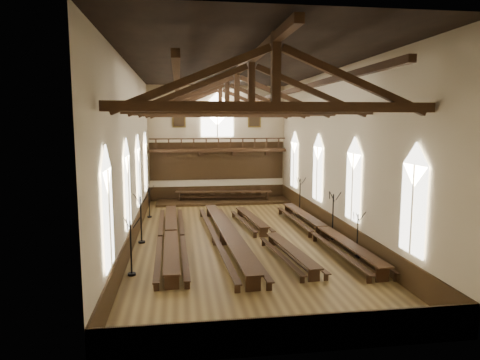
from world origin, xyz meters
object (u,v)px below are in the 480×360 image
at_px(refectory_row_c, 268,233).
at_px(candelabrum_left_mid, 141,228).
at_px(dais, 224,201).
at_px(high_table, 224,193).
at_px(refectory_row_a, 171,234).
at_px(candelabrum_left_far, 149,208).
at_px(candelabrum_right_mid, 333,225).
at_px(candelabrum_right_far, 300,203).
at_px(candelabrum_left_near, 131,258).
at_px(candelabrum_right_near, 357,244).
at_px(refectory_row_b, 226,233).
at_px(refectory_row_d, 323,230).

height_order(refectory_row_c, candelabrum_left_mid, candelabrum_left_mid).
relative_size(dais, high_table, 1.38).
distance_m(refectory_row_a, candelabrum_left_far, 7.14).
bearing_deg(candelabrum_left_mid, candelabrum_right_mid, -3.82).
distance_m(candelabrum_left_far, candelabrum_right_far, 11.11).
height_order(candelabrum_left_near, candelabrum_right_near, candelabrum_left_near).
distance_m(refectory_row_b, candelabrum_right_mid, 6.34).
relative_size(high_table, candelabrum_left_far, 3.53).
bearing_deg(candelabrum_right_near, refectory_row_d, 98.73).
relative_size(dais, candelabrum_left_far, 4.87).
xyz_separation_m(refectory_row_d, candelabrum_left_far, (-10.54, 7.32, 0.15)).
xyz_separation_m(candelabrum_left_far, candelabrum_right_mid, (11.10, -7.40, 0.16)).
bearing_deg(candelabrum_left_mid, candelabrum_right_near, -21.09).
bearing_deg(refectory_row_b, candelabrum_right_mid, 0.26).
bearing_deg(refectory_row_b, refectory_row_a, 171.05).
bearing_deg(candelabrum_left_near, refectory_row_d, 23.52).
bearing_deg(candelabrum_left_mid, refectory_row_d, -3.59).
distance_m(candelabrum_left_far, candelabrum_right_near, 15.58).
distance_m(refectory_row_a, dais, 12.73).
bearing_deg(candelabrum_right_mid, candelabrum_right_far, 90.00).
bearing_deg(refectory_row_c, candelabrum_right_near, -43.16).
bearing_deg(candelabrum_left_far, dais, 40.40).
distance_m(refectory_row_d, candelabrum_right_mid, 0.64).
height_order(dais, candelabrum_left_mid, candelabrum_left_mid).
height_order(refectory_row_a, candelabrum_left_far, candelabrum_left_far).
bearing_deg(candelabrum_right_near, candelabrum_right_far, 90.00).
relative_size(refectory_row_b, refectory_row_d, 1.02).
height_order(dais, candelabrum_right_mid, candelabrum_right_mid).
distance_m(candelabrum_left_near, candelabrum_right_mid, 11.98).
distance_m(refectory_row_a, candelabrum_left_mid, 1.73).
height_order(refectory_row_c, candelabrum_left_far, candelabrum_left_far).
xyz_separation_m(candelabrum_left_near, candelabrum_left_mid, (0.00, 5.25, 0.06)).
height_order(refectory_row_d, candelabrum_left_near, candelabrum_left_near).
bearing_deg(refectory_row_a, candelabrum_right_far, 34.61).
bearing_deg(dais, refectory_row_c, -84.03).
bearing_deg(refectory_row_a, candelabrum_left_far, 103.60).
distance_m(refectory_row_b, candelabrum_left_far, 8.83).
xyz_separation_m(high_table, candelabrum_right_near, (5.17, -15.99, -0.13)).
distance_m(refectory_row_d, candelabrum_right_far, 6.91).
distance_m(dais, candelabrum_left_far, 7.82).
bearing_deg(refectory_row_c, candelabrum_left_far, 134.69).
relative_size(candelabrum_left_far, candelabrum_right_far, 0.83).
distance_m(refectory_row_b, refectory_row_c, 2.46).
height_order(refectory_row_b, candelabrum_left_near, candelabrum_left_near).
height_order(candelabrum_right_near, candelabrum_right_far, candelabrum_right_far).
xyz_separation_m(candelabrum_left_mid, candelabrum_right_near, (11.10, -4.28, -0.14)).
relative_size(refectory_row_b, candelabrum_right_near, 6.26).
xyz_separation_m(candelabrum_left_near, candelabrum_right_near, (11.10, 0.97, -0.08)).
distance_m(refectory_row_c, refectory_row_d, 3.32).
xyz_separation_m(dais, candelabrum_right_far, (5.17, -5.49, 0.76)).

